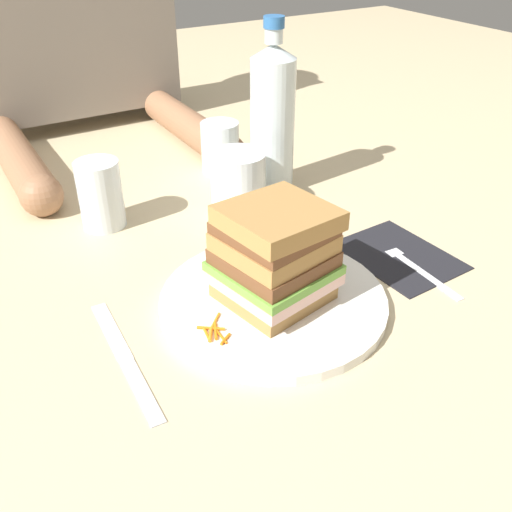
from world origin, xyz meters
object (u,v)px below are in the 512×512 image
main_plate (269,302)px  knife (127,361)px  empty_tumbler_0 (100,194)px  juice_glass (238,187)px  water_bottle (272,118)px  sandwich (271,256)px  fork (410,262)px  empty_tumbler_1 (220,147)px  napkin_dark (398,255)px

main_plate → knife: main_plate is taller
main_plate → empty_tumbler_0: size_ratio=2.70×
juice_glass → empty_tumbler_0: empty_tumbler_0 is taller
juice_glass → water_bottle: bearing=28.3°
knife → water_bottle: bearing=38.0°
knife → empty_tumbler_0: (0.07, 0.29, 0.05)m
knife → juice_glass: size_ratio=2.15×
main_plate → knife: bearing=-178.9°
sandwich → knife: bearing=-179.1°
sandwich → fork: bearing=-5.0°
sandwich → juice_glass: bearing=69.3°
knife → water_bottle: 0.45m
sandwich → empty_tumbler_0: (-0.10, 0.28, -0.02)m
empty_tumbler_0 → empty_tumbler_1: size_ratio=1.15×
sandwich → knife: (-0.17, -0.00, -0.07)m
main_plate → napkin_dark: main_plate is taller
napkin_dark → main_plate: bearing=-178.8°
main_plate → fork: 0.20m
main_plate → sandwich: 0.06m
empty_tumbler_1 → knife: bearing=-129.5°
knife → empty_tumbler_1: 0.48m
empty_tumbler_1 → empty_tumbler_0: bearing=-160.5°
main_plate → juice_glass: size_ratio=2.78×
main_plate → fork: bearing=-5.2°
water_bottle → empty_tumbler_0: size_ratio=2.69×
empty_tumbler_0 → main_plate: bearing=-70.5°
napkin_dark → empty_tumbler_1: (-0.07, 0.36, 0.04)m
napkin_dark → empty_tumbler_0: size_ratio=1.55×
sandwich → napkin_dark: bearing=1.4°
knife → napkin_dark: bearing=1.1°
fork → sandwich: bearing=175.0°
fork → empty_tumbler_1: 0.39m
sandwich → empty_tumbler_1: size_ratio=1.58×
napkin_dark → fork: (-0.00, -0.02, 0.00)m
napkin_dark → fork: size_ratio=0.90×
napkin_dark → empty_tumbler_0: bearing=137.3°
sandwich → fork: sandwich is taller
fork → empty_tumbler_1: bearing=100.4°
napkin_dark → water_bottle: (-0.03, 0.26, 0.11)m
knife → water_bottle: size_ratio=0.77×
napkin_dark → knife: (-0.37, -0.01, 0.00)m
sandwich → juice_glass: 0.23m
water_bottle → napkin_dark: bearing=-82.9°
napkin_dark → sandwich: bearing=-178.6°
napkin_dark → knife: same height
main_plate → napkin_dark: size_ratio=1.74×
fork → knife: size_ratio=0.83×
fork → empty_tumbler_0: empty_tumbler_0 is taller
main_plate → knife: (-0.17, -0.00, -0.00)m
knife → juice_glass: bearing=40.8°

